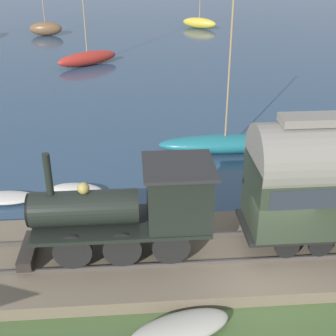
{
  "coord_description": "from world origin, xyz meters",
  "views": [
    {
      "loc": [
        -10.65,
        3.83,
        9.58
      ],
      "look_at": [
        4.81,
        2.62,
        1.68
      ],
      "focal_mm": 50.0,
      "sensor_mm": 36.0,
      "label": 1
    }
  ],
  "objects_px": {
    "sailboat_teal": "(225,143)",
    "rowboat_near_shore": "(77,190)",
    "sailboat_brown": "(46,28)",
    "sailboat_yellow": "(199,23)",
    "steam_locomotive": "(137,204)",
    "sailboat_red": "(87,58)",
    "rowboat_mid_harbor": "(6,198)",
    "beached_dinghy": "(180,329)"
  },
  "relations": [
    {
      "from": "rowboat_mid_harbor",
      "to": "sailboat_yellow",
      "type": "bearing_deg",
      "value": -17.11
    },
    {
      "from": "sailboat_yellow",
      "to": "sailboat_red",
      "type": "distance_m",
      "value": 18.53
    },
    {
      "from": "sailboat_yellow",
      "to": "beached_dinghy",
      "type": "distance_m",
      "value": 43.61
    },
    {
      "from": "steam_locomotive",
      "to": "rowboat_mid_harbor",
      "type": "distance_m",
      "value": 7.03
    },
    {
      "from": "sailboat_yellow",
      "to": "beached_dinghy",
      "type": "xyz_separation_m",
      "value": [
        -43.12,
        6.48,
        -0.37
      ]
    },
    {
      "from": "steam_locomotive",
      "to": "sailboat_red",
      "type": "distance_m",
      "value": 25.41
    },
    {
      "from": "steam_locomotive",
      "to": "beached_dinghy",
      "type": "bearing_deg",
      "value": -161.91
    },
    {
      "from": "sailboat_yellow",
      "to": "rowboat_near_shore",
      "type": "height_order",
      "value": "sailboat_yellow"
    },
    {
      "from": "sailboat_brown",
      "to": "sailboat_yellow",
      "type": "bearing_deg",
      "value": -79.04
    },
    {
      "from": "steam_locomotive",
      "to": "beached_dinghy",
      "type": "height_order",
      "value": "steam_locomotive"
    },
    {
      "from": "sailboat_teal",
      "to": "rowboat_near_shore",
      "type": "distance_m",
      "value": 7.61
    },
    {
      "from": "sailboat_yellow",
      "to": "steam_locomotive",
      "type": "bearing_deg",
      "value": -157.06
    },
    {
      "from": "sailboat_red",
      "to": "beached_dinghy",
      "type": "height_order",
      "value": "sailboat_red"
    },
    {
      "from": "sailboat_teal",
      "to": "rowboat_mid_harbor",
      "type": "distance_m",
      "value": 10.26
    },
    {
      "from": "beached_dinghy",
      "to": "sailboat_yellow",
      "type": "bearing_deg",
      "value": -8.55
    },
    {
      "from": "sailboat_teal",
      "to": "rowboat_near_shore",
      "type": "height_order",
      "value": "sailboat_teal"
    },
    {
      "from": "steam_locomotive",
      "to": "sailboat_yellow",
      "type": "relative_size",
      "value": 1.14
    },
    {
      "from": "beached_dinghy",
      "to": "sailboat_brown",
      "type": "bearing_deg",
      "value": 13.35
    },
    {
      "from": "sailboat_brown",
      "to": "rowboat_mid_harbor",
      "type": "bearing_deg",
      "value": -172.65
    },
    {
      "from": "sailboat_brown",
      "to": "rowboat_mid_harbor",
      "type": "distance_m",
      "value": 33.25
    },
    {
      "from": "steam_locomotive",
      "to": "sailboat_yellow",
      "type": "bearing_deg",
      "value": -10.6
    },
    {
      "from": "sailboat_brown",
      "to": "sailboat_yellow",
      "type": "distance_m",
      "value": 16.3
    },
    {
      "from": "steam_locomotive",
      "to": "sailboat_teal",
      "type": "distance_m",
      "value": 9.4
    },
    {
      "from": "steam_locomotive",
      "to": "sailboat_yellow",
      "type": "distance_m",
      "value": 40.76
    },
    {
      "from": "sailboat_teal",
      "to": "sailboat_red",
      "type": "distance_m",
      "value": 18.66
    },
    {
      "from": "sailboat_brown",
      "to": "beached_dinghy",
      "type": "relative_size",
      "value": 2.62
    },
    {
      "from": "sailboat_teal",
      "to": "beached_dinghy",
      "type": "distance_m",
      "value": 11.73
    },
    {
      "from": "sailboat_brown",
      "to": "beached_dinghy",
      "type": "height_order",
      "value": "sailboat_brown"
    },
    {
      "from": "sailboat_yellow",
      "to": "sailboat_red",
      "type": "relative_size",
      "value": 0.59
    },
    {
      "from": "sailboat_teal",
      "to": "rowboat_near_shore",
      "type": "xyz_separation_m",
      "value": [
        -3.56,
        6.73,
        -0.25
      ]
    },
    {
      "from": "sailboat_yellow",
      "to": "beached_dinghy",
      "type": "relative_size",
      "value": 1.74
    },
    {
      "from": "beached_dinghy",
      "to": "rowboat_mid_harbor",
      "type": "bearing_deg",
      "value": 40.03
    },
    {
      "from": "sailboat_red",
      "to": "sailboat_yellow",
      "type": "bearing_deg",
      "value": -69.21
    },
    {
      "from": "steam_locomotive",
      "to": "rowboat_near_shore",
      "type": "xyz_separation_m",
      "value": [
        4.6,
        2.41,
        -2.01
      ]
    },
    {
      "from": "sailboat_teal",
      "to": "beached_dinghy",
      "type": "relative_size",
      "value": 2.39
    },
    {
      "from": "rowboat_near_shore",
      "to": "sailboat_yellow",
      "type": "bearing_deg",
      "value": -4.95
    },
    {
      "from": "steam_locomotive",
      "to": "sailboat_yellow",
      "type": "height_order",
      "value": "sailboat_yellow"
    },
    {
      "from": "steam_locomotive",
      "to": "sailboat_teal",
      "type": "relative_size",
      "value": 0.83
    },
    {
      "from": "sailboat_yellow",
      "to": "rowboat_near_shore",
      "type": "relative_size",
      "value": 2.34
    },
    {
      "from": "sailboat_brown",
      "to": "rowboat_mid_harbor",
      "type": "height_order",
      "value": "sailboat_brown"
    },
    {
      "from": "sailboat_yellow",
      "to": "rowboat_near_shore",
      "type": "xyz_separation_m",
      "value": [
        -35.43,
        9.9,
        -0.38
      ]
    },
    {
      "from": "rowboat_mid_harbor",
      "to": "rowboat_near_shore",
      "type": "bearing_deg",
      "value": -80.89
    }
  ]
}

